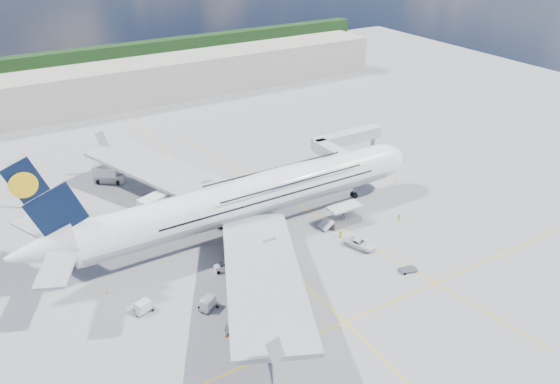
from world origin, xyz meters
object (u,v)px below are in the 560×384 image
crew_nose (333,188)px  cone_wing_left_outer (167,194)px  service_van (359,244)px  cone_wing_left_inner (212,197)px  baggage_tug (222,268)px  crew_van (341,234)px  cargo_loader (343,217)px  crew_wing (237,307)px  cone_nose (395,180)px  jet_bridge (342,145)px  cone_wing_right_inner (235,264)px  cone_tail (107,292)px  dolly_row_b (237,329)px  catering_truck_outer (109,175)px  cone_wing_right_outer (226,335)px  catering_truck_inner (157,207)px  dolly_row_c (295,287)px  dolly_row_a (143,306)px  crew_tug (271,297)px  dolly_nose_near (280,245)px  crew_loader (399,218)px  airliner (248,197)px  dolly_back (208,303)px  dolly_nose_far (408,269)px

crew_nose → cone_wing_left_outer: crew_nose is taller
service_van → cone_wing_left_inner: (-14.84, 30.33, -0.45)m
baggage_tug → crew_van: size_ratio=1.69×
cargo_loader → crew_wing: 31.72m
cone_wing_left_outer → cone_nose: bearing=-23.2°
jet_bridge → crew_van: 28.22m
cone_wing_right_inner → cone_tail: 20.90m
dolly_row_b → cone_nose: cone_nose is taller
catering_truck_outer → crew_van: (29.79, -44.44, -1.13)m
cone_wing_right_outer → cone_wing_right_inner: bearing=58.5°
crew_wing → cone_tail: crew_wing is taller
jet_bridge → cone_wing_left_outer: size_ratio=34.46×
service_van → cone_tail: service_van is taller
catering_truck_inner → baggage_tug: bearing=-103.3°
jet_bridge → dolly_row_c: bearing=-136.0°
cone_wing_left_outer → cone_wing_right_outer: (-8.13, -44.70, -0.03)m
dolly_row_a → baggage_tug: (14.53, 3.33, -0.32)m
crew_tug → catering_truck_inner: bearing=91.3°
crew_nose → service_van: bearing=-153.4°
dolly_nose_near → cone_tail: (-29.51, 3.60, -0.85)m
dolly_row_b → dolly_nose_near: bearing=65.1°
catering_truck_inner → cone_tail: 24.25m
catering_truck_outer → cone_tail: size_ratio=13.25×
dolly_row_c → cone_tail: (-25.35, 14.86, -0.66)m
cargo_loader → baggage_tug: bearing=-175.4°
crew_loader → cone_nose: bearing=88.1°
crew_tug → cone_nose: 49.68m
dolly_row_c → crew_tug: size_ratio=1.46×
dolly_nose_near → cargo_loader: bearing=-6.1°
cone_nose → dolly_row_a: bearing=-167.3°
crew_wing → cone_wing_right_inner: size_ratio=2.62×
dolly_row_b → cone_tail: cone_tail is taller
service_van → cone_wing_left_inner: size_ratio=8.47×
dolly_row_a → crew_loader: dolly_row_a is taller
airliner → cone_tail: 29.35m
crew_van → service_van: bearing=168.5°
cargo_loader → baggage_tug: 26.73m
cargo_loader → dolly_back: 33.98m
cargo_loader → crew_van: size_ratio=5.65×
crew_van → cone_wing_right_outer: crew_van is taller
dolly_nose_far → crew_van: (-3.42, 14.16, 0.42)m
dolly_row_c → cone_wing_left_outer: (-5.60, 41.23, -0.66)m
dolly_nose_near → cone_wing_left_inner: dolly_nose_near is taller
dolly_nose_near → cone_wing_left_outer: bearing=95.0°
catering_truck_inner → cone_tail: size_ratio=14.89×
dolly_back → cone_wing_left_outer: dolly_back is taller
cargo_loader → crew_loader: 10.97m
airliner → crew_nose: 23.84m
airliner → dolly_row_c: (-2.74, -20.23, -5.94)m
crew_nose → dolly_row_c: bearing=-175.7°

